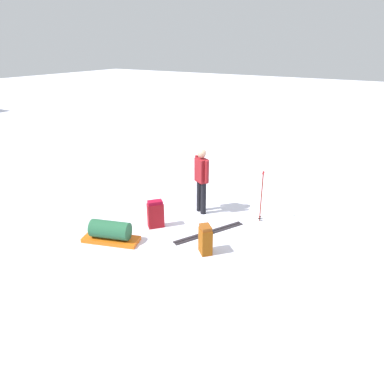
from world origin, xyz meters
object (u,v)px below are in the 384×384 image
at_px(ski_poles_planted_near, 262,194).
at_px(ski_pair_near, 209,233).
at_px(backpack_bright, 156,214).
at_px(skier_standing, 202,178).
at_px(backpack_large_dark, 205,240).
at_px(gear_sled, 110,232).

bearing_deg(ski_poles_planted_near, ski_pair_near, 149.53).
xyz_separation_m(backpack_bright, ski_poles_planted_near, (1.65, -1.98, 0.37)).
height_order(skier_standing, backpack_bright, skier_standing).
height_order(ski_pair_near, ski_poles_planted_near, ski_poles_planted_near).
bearing_deg(backpack_large_dark, gear_sled, 109.21).
relative_size(skier_standing, ski_pair_near, 0.98).
distance_m(ski_pair_near, gear_sled, 2.25).
height_order(skier_standing, gear_sled, skier_standing).
xyz_separation_m(ski_pair_near, gear_sled, (-1.48, 1.68, 0.21)).
bearing_deg(gear_sled, ski_poles_planted_near, -41.53).
xyz_separation_m(skier_standing, gear_sled, (-2.34, 0.94, -0.73)).
height_order(skier_standing, backpack_large_dark, skier_standing).
height_order(ski_pair_near, backpack_bright, backpack_bright).
xyz_separation_m(skier_standing, backpack_large_dark, (-1.64, -1.07, -0.64)).
xyz_separation_m(backpack_bright, gear_sled, (-1.07, 0.43, -0.11)).
bearing_deg(backpack_bright, ski_pair_near, -72.13).
bearing_deg(skier_standing, ski_pair_near, -139.71).
height_order(backpack_large_dark, backpack_bright, backpack_bright).
distance_m(ski_pair_near, backpack_large_dark, 0.90).
distance_m(ski_pair_near, ski_poles_planted_near, 1.61).
bearing_deg(ski_poles_planted_near, skier_standing, 104.57).
relative_size(skier_standing, backpack_bright, 2.51).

